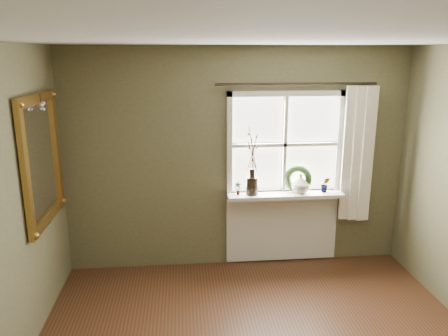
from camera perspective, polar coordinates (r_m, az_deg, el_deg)
name	(u,v)px	position (r m, az deg, el deg)	size (l,w,h in m)	color
ceiling	(288,37)	(2.74, 8.32, 16.53)	(4.50, 4.50, 0.00)	silver
wall_back	(237,159)	(5.15, 1.72, 1.15)	(4.00, 0.10, 2.60)	brown
window_frame	(285,145)	(5.14, 7.94, 3.04)	(1.36, 0.06, 1.24)	white
window_sill	(285,195)	(5.19, 7.99, -3.49)	(1.36, 0.26, 0.04)	white
window_apron	(282,226)	(5.44, 7.55, -7.54)	(1.36, 0.04, 0.88)	white
dark_jug	(252,186)	(5.07, 3.68, -2.32)	(0.14, 0.14, 0.21)	black
cream_vase	(300,184)	(5.19, 9.94, -2.02)	(0.21, 0.21, 0.22)	beige
wreath	(298,182)	(5.22, 9.61, -1.79)	(0.32, 0.32, 0.08)	#26401C
potted_plant_left	(238,188)	(5.06, 1.84, -2.69)	(0.08, 0.05, 0.15)	#26401C
potted_plant_right	(325,185)	(5.28, 13.08, -2.11)	(0.10, 0.08, 0.18)	#26401C
curtain	(357,155)	(5.33, 16.95, 1.70)	(0.36, 0.12, 1.59)	white
curtain_rod	(297,84)	(5.02, 9.51, 10.77)	(0.03, 0.03, 1.84)	black
gilt_mirror	(42,159)	(4.46, -22.68, 1.06)	(0.10, 1.04, 1.23)	white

